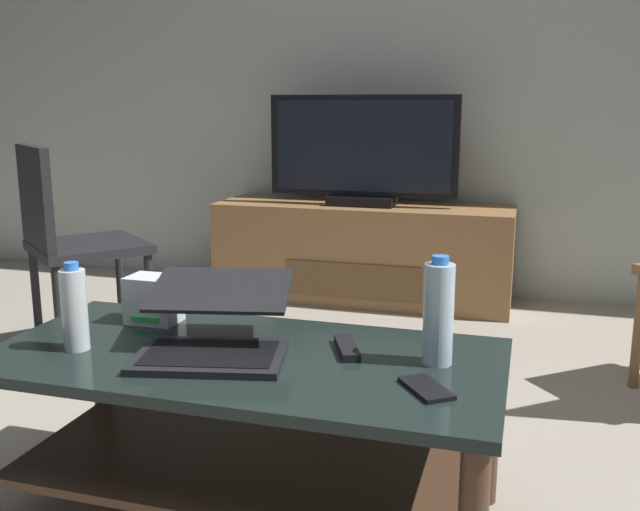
% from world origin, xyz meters
% --- Properties ---
extents(back_wall, '(6.40, 0.12, 2.80)m').
position_xyz_m(back_wall, '(0.00, 2.50, 1.40)').
color(back_wall, '#A8B2A8').
rests_on(back_wall, ground).
extents(coffee_table, '(1.28, 0.62, 0.45)m').
position_xyz_m(coffee_table, '(-0.08, 0.03, 0.32)').
color(coffee_table, black).
rests_on(coffee_table, ground).
extents(media_cabinet, '(1.61, 0.46, 0.53)m').
position_xyz_m(media_cabinet, '(-0.29, 2.18, 0.26)').
color(media_cabinet, olive).
rests_on(media_cabinet, ground).
extents(television, '(1.02, 0.20, 0.58)m').
position_xyz_m(television, '(-0.29, 2.16, 0.81)').
color(television, black).
rests_on(television, media_cabinet).
extents(side_chair, '(0.62, 0.62, 0.90)m').
position_xyz_m(side_chair, '(-1.27, 0.98, 0.52)').
color(side_chair, black).
rests_on(side_chair, ground).
extents(laptop, '(0.44, 0.46, 0.17)m').
position_xyz_m(laptop, '(-0.16, 0.01, 0.52)').
color(laptop, black).
rests_on(laptop, coffee_table).
extents(router_box, '(0.14, 0.11, 0.13)m').
position_xyz_m(router_box, '(-0.43, 0.20, 0.52)').
color(router_box, silver).
rests_on(router_box, coffee_table).
extents(water_bottle_near, '(0.06, 0.06, 0.23)m').
position_xyz_m(water_bottle_near, '(-0.50, -0.07, 0.56)').
color(water_bottle_near, silver).
rests_on(water_bottle_near, coffee_table).
extents(water_bottle_far, '(0.07, 0.07, 0.26)m').
position_xyz_m(water_bottle_far, '(0.39, 0.09, 0.58)').
color(water_bottle_far, silver).
rests_on(water_bottle_far, coffee_table).
extents(cell_phone, '(0.14, 0.15, 0.01)m').
position_xyz_m(cell_phone, '(0.39, -0.08, 0.46)').
color(cell_phone, black).
rests_on(cell_phone, coffee_table).
extents(tv_remote, '(0.10, 0.16, 0.02)m').
position_xyz_m(tv_remote, '(0.16, 0.11, 0.46)').
color(tv_remote, black).
rests_on(tv_remote, coffee_table).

